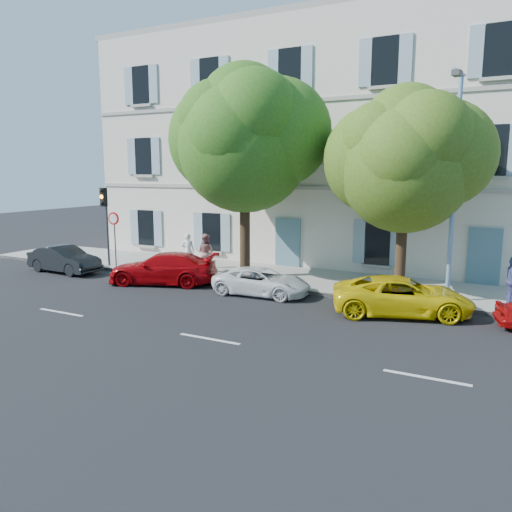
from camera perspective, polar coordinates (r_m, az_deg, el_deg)
The scene contains 16 objects.
ground at distance 17.98m, azimuth 1.55°, elevation -5.74°, with size 90.00×90.00×0.00m, color black.
sidewalk at distance 21.94m, azimuth 6.60°, elevation -2.77°, with size 36.00×4.50×0.15m, color #A09E96.
kerb at distance 19.97m, azimuth 4.39°, elevation -3.96°, with size 36.00×0.16×0.16m, color #9E998E.
building at distance 26.92m, azimuth 11.27°, elevation 12.09°, with size 28.00×7.00×12.00m, color beige.
car_dark_sedan at distance 25.46m, azimuth -21.07°, elevation -0.35°, with size 1.34×3.84×1.27m, color black.
car_red_coupe at distance 21.70m, azimuth -10.61°, elevation -1.40°, with size 1.89×4.65×1.35m, color #9E0408.
car_white_coupe at distance 19.45m, azimuth 0.67°, elevation -2.95°, with size 1.76×3.81×1.06m, color white.
car_yellow_supercar at distance 17.48m, azimuth 16.37°, elevation -4.42°, with size 2.12×4.60×1.28m, color yellow.
tree_left at distance 21.69m, azimuth -1.31°, elevation 12.48°, with size 5.70×5.70×8.84m.
tree_right at distance 19.20m, azimuth 16.67°, elevation 9.71°, with size 4.83×4.83×7.44m.
traffic_light at distance 25.49m, azimuth -16.89°, elevation 5.09°, with size 0.33×0.43×3.84m.
road_sign at distance 25.12m, azimuth -15.90°, elevation 3.14°, with size 0.62×0.10×2.68m.
street_lamp at distance 18.62m, azimuth 21.72°, elevation 8.41°, with size 0.30×1.67×7.83m.
pedestrian_a at distance 24.10m, azimuth -7.77°, elevation 0.56°, with size 0.62×0.41×1.70m, color white.
pedestrian_b at distance 23.30m, azimuth -5.81°, elevation 0.39°, with size 0.86×0.67×1.78m, color tan.
pedestrian_c at distance 19.48m, azimuth 27.21°, elevation -2.56°, with size 1.01×0.42×1.72m, color #4E5190.
Camera 1 is at (7.48, -15.63, 4.78)m, focal length 35.00 mm.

